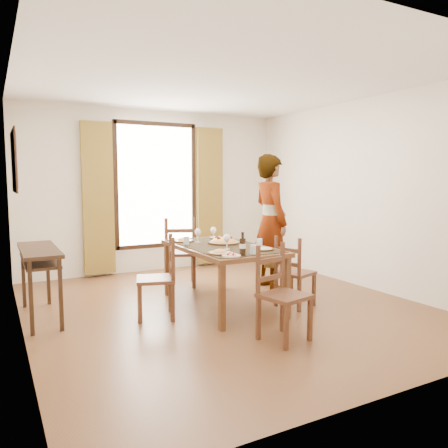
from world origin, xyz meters
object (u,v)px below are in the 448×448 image
console_table (39,258)px  dining_table (222,251)px  man (271,222)px  pasta_platter (224,240)px

console_table → dining_table: 2.09m
console_table → dining_table: console_table is taller
dining_table → man: (1.03, 0.47, 0.26)m
console_table → dining_table: size_ratio=0.71×
dining_table → man: 1.17m
dining_table → man: bearing=24.4°
console_table → dining_table: (2.01, -0.54, 0.00)m
dining_table → console_table: bearing=165.0°
dining_table → pasta_platter: pasta_platter is taller
pasta_platter → man: bearing=20.8°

